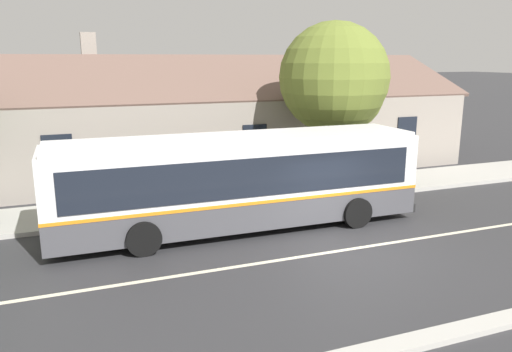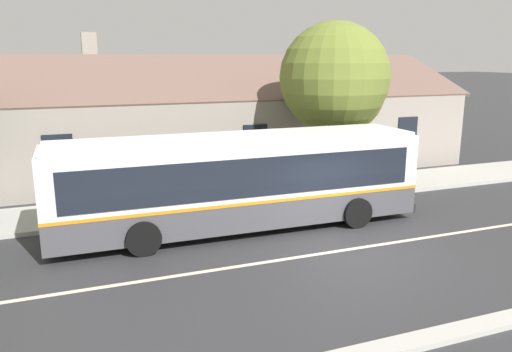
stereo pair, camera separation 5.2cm
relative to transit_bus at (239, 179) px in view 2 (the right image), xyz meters
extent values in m
plane|color=#2D2D30|center=(2.36, -2.90, -1.64)|extent=(300.00, 300.00, 0.00)
cube|color=#ADAAA3|center=(2.36, 3.10, -1.56)|extent=(60.00, 3.00, 0.15)
cube|color=#ADAAA3|center=(2.36, -7.65, -1.58)|extent=(60.00, 0.50, 0.12)
cube|color=beige|center=(2.36, -2.90, -1.63)|extent=(60.00, 0.16, 0.01)
cube|color=gray|center=(2.62, 10.48, 0.15)|extent=(22.88, 10.01, 3.58)
cube|color=brown|center=(2.62, 7.97, 2.91)|extent=(23.48, 5.06, 2.09)
cube|color=brown|center=(2.62, 12.98, 2.91)|extent=(23.48, 5.06, 2.09)
cube|color=gray|center=(-3.68, 11.48, 4.38)|extent=(0.70, 0.70, 1.20)
cube|color=black|center=(-5.39, 5.44, 0.33)|extent=(1.10, 0.06, 1.30)
cube|color=black|center=(2.62, 5.44, 0.33)|extent=(1.10, 0.06, 1.30)
cube|color=black|center=(10.62, 5.44, 0.33)|extent=(1.10, 0.06, 1.30)
cube|color=#4C3323|center=(6.05, 5.44, -0.59)|extent=(1.00, 0.06, 2.10)
cube|color=#47474C|center=(-0.02, 0.00, -0.93)|extent=(11.77, 2.62, 0.86)
cube|color=orange|center=(-0.02, 0.00, -0.45)|extent=(11.79, 2.64, 0.10)
cube|color=white|center=(-0.02, 0.00, 0.44)|extent=(11.77, 2.62, 1.67)
cube|color=white|center=(-0.02, 0.00, 1.34)|extent=(11.54, 2.49, 0.12)
cube|color=black|center=(-0.01, 1.26, 0.34)|extent=(10.81, 0.14, 1.17)
cube|color=black|center=(-0.03, -1.27, 0.34)|extent=(10.81, 0.14, 1.17)
cube|color=black|center=(5.88, -0.06, 0.34)|extent=(0.06, 2.20, 1.17)
cube|color=black|center=(5.88, -0.06, 1.14)|extent=(0.06, 1.75, 0.24)
cube|color=black|center=(5.90, -0.06, -1.24)|extent=(0.10, 2.50, 0.28)
cube|color=#197233|center=(-1.47, 1.28, -0.93)|extent=(3.29, 0.06, 0.61)
cube|color=black|center=(4.58, 1.22, -0.22)|extent=(0.90, 0.04, 2.29)
cylinder|color=black|center=(3.64, 1.21, -1.14)|extent=(1.00, 0.29, 1.00)
cylinder|color=black|center=(3.61, -1.29, -1.14)|extent=(1.00, 0.29, 1.00)
cylinder|color=black|center=(-3.24, 1.28, -1.14)|extent=(1.00, 0.29, 1.00)
cylinder|color=black|center=(-3.26, -1.22, -1.14)|extent=(1.00, 0.29, 1.00)
cylinder|color=#4C3828|center=(5.43, 3.70, -0.06)|extent=(0.29, 0.29, 3.16)
sphere|color=olive|center=(5.43, 3.70, 3.00)|extent=(4.54, 4.54, 4.54)
sphere|color=olive|center=(6.23, 4.02, 2.32)|extent=(3.22, 3.22, 3.22)
cylinder|color=gray|center=(5.88, 2.10, -0.29)|extent=(0.07, 0.07, 2.40)
cube|color=#1959A5|center=(5.88, 2.08, 0.66)|extent=(0.36, 0.03, 0.48)
camera|label=1|loc=(-5.06, -14.61, 3.78)|focal=35.00mm
camera|label=2|loc=(-5.01, -14.63, 3.78)|focal=35.00mm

